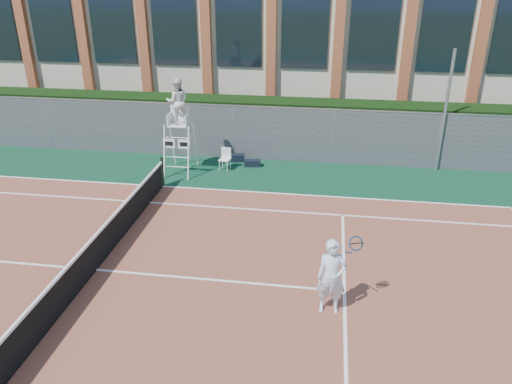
# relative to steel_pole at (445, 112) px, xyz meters

# --- Properties ---
(ground) EXTENTS (120.00, 120.00, 0.00)m
(ground) POSITION_rel_steel_pole_xyz_m (-10.05, -8.70, -2.30)
(ground) COLOR #233814
(apron) EXTENTS (36.00, 20.00, 0.01)m
(apron) POSITION_rel_steel_pole_xyz_m (-10.05, -7.70, -2.30)
(apron) COLOR #0C371B
(apron) RESTS_ON ground
(tennis_court) EXTENTS (23.77, 10.97, 0.02)m
(tennis_court) POSITION_rel_steel_pole_xyz_m (-10.05, -8.70, -2.28)
(tennis_court) COLOR brown
(tennis_court) RESTS_ON apron
(tennis_net) EXTENTS (0.10, 11.30, 1.10)m
(tennis_net) POSITION_rel_steel_pole_xyz_m (-10.05, -8.70, -1.77)
(tennis_net) COLOR black
(tennis_net) RESTS_ON ground
(fence) EXTENTS (40.00, 0.06, 2.20)m
(fence) POSITION_rel_steel_pole_xyz_m (-10.05, 0.10, -1.20)
(fence) COLOR #595E60
(fence) RESTS_ON ground
(hedge) EXTENTS (40.00, 1.40, 2.20)m
(hedge) POSITION_rel_steel_pole_xyz_m (-10.05, 1.30, -1.20)
(hedge) COLOR black
(hedge) RESTS_ON ground
(building) EXTENTS (45.00, 10.60, 8.22)m
(building) POSITION_rel_steel_pole_xyz_m (-10.05, 9.25, 1.84)
(building) COLOR #BCB09C
(building) RESTS_ON ground
(steel_pole) EXTENTS (0.12, 0.12, 4.61)m
(steel_pole) POSITION_rel_steel_pole_xyz_m (0.00, 0.00, 0.00)
(steel_pole) COLOR #9EA0A5
(steel_pole) RESTS_ON ground
(umpire_chair) EXTENTS (1.02, 1.56, 3.64)m
(umpire_chair) POSITION_rel_steel_pole_xyz_m (-9.78, -1.65, 0.35)
(umpire_chair) COLOR white
(umpire_chair) RESTS_ON ground
(plastic_chair) EXTENTS (0.46, 0.46, 0.86)m
(plastic_chair) POSITION_rel_steel_pole_xyz_m (-8.15, -1.16, -1.79)
(plastic_chair) COLOR silver
(plastic_chair) RESTS_ON apron
(sports_bag_near) EXTENTS (0.73, 0.38, 0.30)m
(sports_bag_near) POSITION_rel_steel_pole_xyz_m (-7.91, -0.29, -2.15)
(sports_bag_near) COLOR black
(sports_bag_near) RESTS_ON apron
(sports_bag_far) EXTENTS (0.67, 0.36, 0.26)m
(sports_bag_far) POSITION_rel_steel_pole_xyz_m (-7.15, -0.72, -2.17)
(sports_bag_far) COLOR black
(sports_bag_far) RESTS_ON apron
(tennis_player) EXTENTS (1.02, 0.69, 1.82)m
(tennis_player) POSITION_rel_steel_pole_xyz_m (-4.00, -9.48, -1.36)
(tennis_player) COLOR silver
(tennis_player) RESTS_ON tennis_court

